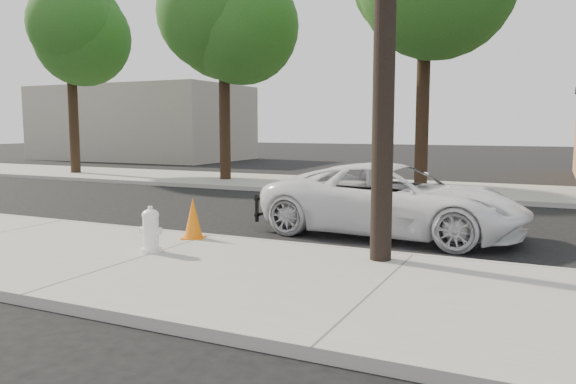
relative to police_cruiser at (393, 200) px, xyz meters
name	(u,v)px	position (x,y,z in m)	size (l,w,h in m)	color
ground	(261,225)	(-3.06, -0.13, -0.75)	(120.00, 120.00, 0.00)	black
near_sidewalk	(137,263)	(-3.06, -4.43, -0.68)	(90.00, 4.40, 0.15)	gray
far_sidewalk	(370,187)	(-3.06, 8.37, -0.68)	(90.00, 5.00, 0.15)	gray
curb_near	(211,238)	(-3.06, -2.23, -0.68)	(90.00, 0.12, 0.16)	#9E9B93
building_far	(142,123)	(-23.06, 19.87, 1.75)	(14.00, 8.00, 5.00)	gray
tree_a	(70,31)	(-16.86, 7.72, 5.78)	(4.65, 4.50, 9.00)	black
tree_b	(226,27)	(-8.87, 7.93, 5.40)	(4.34, 4.20, 8.45)	black
police_cruiser	(393,200)	(0.00, 0.00, 0.00)	(2.50, 5.43, 1.51)	white
fire_hydrant	(151,231)	(-3.15, -3.95, -0.25)	(0.39, 0.36, 0.74)	white
traffic_cone	(193,219)	(-3.18, -2.66, -0.23)	(0.51, 0.51, 0.78)	orange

